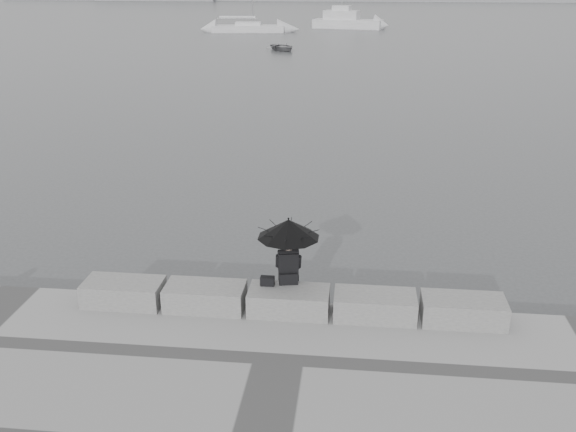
# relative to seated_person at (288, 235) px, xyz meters

# --- Properties ---
(ground) EXTENTS (360.00, 360.00, 0.00)m
(ground) POSITION_rel_seated_person_xyz_m (0.05, 0.08, -2.02)
(ground) COLOR #424447
(ground) RESTS_ON ground
(stone_block_far_left) EXTENTS (1.60, 0.80, 0.50)m
(stone_block_far_left) POSITION_rel_seated_person_xyz_m (-3.35, -0.37, -1.27)
(stone_block_far_left) COLOR slate
(stone_block_far_left) RESTS_ON promenade
(stone_block_left) EXTENTS (1.60, 0.80, 0.50)m
(stone_block_left) POSITION_rel_seated_person_xyz_m (-1.65, -0.37, -1.27)
(stone_block_left) COLOR slate
(stone_block_left) RESTS_ON promenade
(stone_block_centre) EXTENTS (1.60, 0.80, 0.50)m
(stone_block_centre) POSITION_rel_seated_person_xyz_m (0.05, -0.37, -1.27)
(stone_block_centre) COLOR slate
(stone_block_centre) RESTS_ON promenade
(stone_block_right) EXTENTS (1.60, 0.80, 0.50)m
(stone_block_right) POSITION_rel_seated_person_xyz_m (1.75, -0.37, -1.27)
(stone_block_right) COLOR slate
(stone_block_right) RESTS_ON promenade
(stone_block_far_right) EXTENTS (1.60, 0.80, 0.50)m
(stone_block_far_right) POSITION_rel_seated_person_xyz_m (3.45, -0.37, -1.27)
(stone_block_far_right) COLOR slate
(stone_block_far_right) RESTS_ON promenade
(seated_person) EXTENTS (1.25, 1.25, 1.39)m
(seated_person) POSITION_rel_seated_person_xyz_m (0.00, 0.00, 0.00)
(seated_person) COLOR black
(seated_person) RESTS_ON stone_block_centre
(bag) EXTENTS (0.28, 0.16, 0.18)m
(bag) POSITION_rel_seated_person_xyz_m (-0.40, -0.20, -0.93)
(bag) COLOR black
(bag) RESTS_ON stone_block_centre
(sailboat_left) EXTENTS (8.81, 3.18, 12.90)m
(sailboat_left) POSITION_rel_seated_person_xyz_m (-12.29, 67.76, -1.51)
(sailboat_left) COLOR white
(sailboat_left) RESTS_ON ground
(motor_cruiser) EXTENTS (9.18, 4.66, 4.50)m
(motor_cruiser) POSITION_rel_seated_person_xyz_m (-0.44, 74.48, -1.13)
(motor_cruiser) COLOR white
(motor_cruiser) RESTS_ON ground
(dinghy) EXTENTS (3.68, 3.28, 0.59)m
(dinghy) POSITION_rel_seated_person_xyz_m (-5.91, 49.08, -1.73)
(dinghy) COLOR gray
(dinghy) RESTS_ON ground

